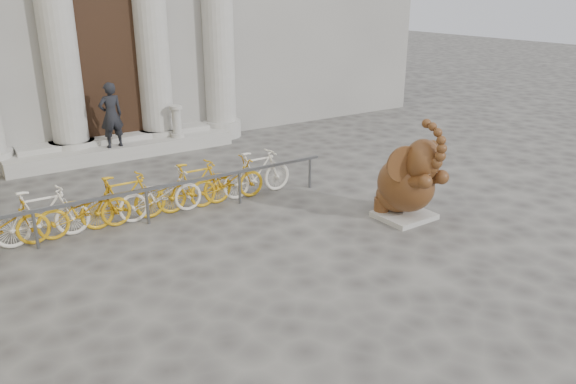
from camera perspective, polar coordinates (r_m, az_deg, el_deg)
ground at (r=8.07m, az=4.87°, el=-12.14°), size 80.00×80.00×0.00m
entrance_steps at (r=15.87m, az=-16.44°, el=4.24°), size 6.00×1.20×0.36m
elephant_statue at (r=11.07m, az=12.08°, el=0.94°), size 1.37×1.52×2.05m
bike_rack at (r=11.20m, az=-14.66°, el=-0.38°), size 8.00×0.53×1.00m
pedestrian at (r=15.22m, az=-17.53°, el=7.45°), size 0.65×0.46×1.68m
balustrade_post at (r=15.92m, az=-11.24°, el=6.92°), size 0.36×0.36×0.89m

